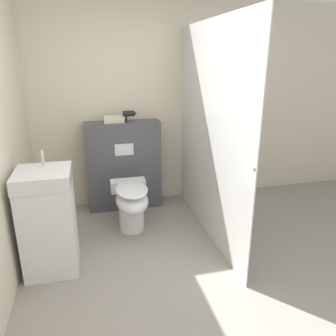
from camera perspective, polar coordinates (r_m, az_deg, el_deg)
name	(u,v)px	position (r m, az deg, el deg)	size (l,w,h in m)	color
ground_plane	(199,308)	(2.75, 5.35, -23.13)	(12.00, 12.00, 0.00)	gray
wall_back	(146,106)	(4.18, -3.81, 10.76)	(8.00, 0.06, 2.50)	beige
partition_panel	(124,165)	(4.12, -7.71, 0.45)	(0.90, 0.28, 1.10)	#4C4C51
shower_glass	(210,134)	(3.35, 7.29, 5.83)	(0.04, 1.99, 2.18)	silver
toilet	(131,203)	(3.58, -6.39, -6.02)	(0.39, 0.68, 0.54)	white
sink_vanity	(49,221)	(3.08, -20.09, -8.64)	(0.45, 0.46, 1.08)	white
hair_drier	(129,114)	(3.94, -6.81, 9.33)	(0.16, 0.07, 0.14)	black
folded_towel	(114,119)	(3.96, -9.42, 8.40)	(0.24, 0.15, 0.08)	beige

